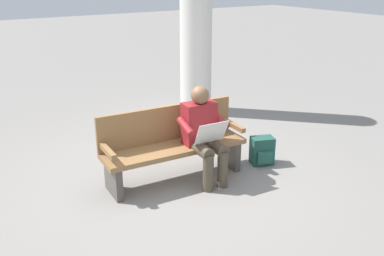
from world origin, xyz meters
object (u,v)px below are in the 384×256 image
bench_near (172,143)px  backpack (262,151)px  support_pillar (196,6)px  person_seated (204,132)px

bench_near → backpack: (-1.21, 0.30, -0.27)m
bench_near → support_pillar: support_pillar is taller
bench_near → support_pillar: bearing=-125.5°
person_seated → backpack: 1.02m
backpack → support_pillar: 3.01m
backpack → support_pillar: size_ratio=0.10×
bench_near → person_seated: (-0.29, 0.25, 0.17)m
person_seated → backpack: (-0.92, 0.05, -0.44)m
support_pillar → backpack: bearing=78.1°
bench_near → backpack: size_ratio=4.87×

